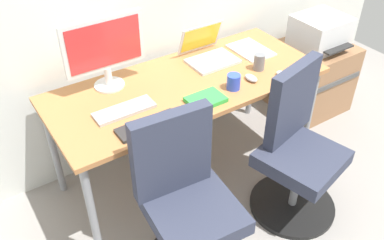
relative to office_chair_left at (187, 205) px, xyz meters
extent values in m
plane|color=gray|center=(0.38, 0.58, -0.42)|extent=(5.28, 5.28, 0.00)
cube|color=#B77542|center=(0.38, 0.58, 0.30)|extent=(1.70, 0.72, 0.03)
cylinder|color=gray|center=(-0.42, 0.27, -0.07)|extent=(0.04, 0.04, 0.71)
cylinder|color=gray|center=(1.18, 0.27, -0.07)|extent=(0.04, 0.04, 0.71)
cylinder|color=gray|center=(-0.42, 0.89, -0.07)|extent=(0.04, 0.04, 0.71)
cylinder|color=gray|center=(1.18, 0.89, -0.07)|extent=(0.04, 0.04, 0.71)
cylinder|color=gray|center=(0.01, -0.06, -0.22)|extent=(0.05, 0.05, 0.34)
cube|color=#33384C|center=(0.01, -0.06, -0.01)|extent=(0.47, 0.47, 0.09)
cube|color=#33384C|center=(-0.01, 0.12, 0.28)|extent=(0.42, 0.10, 0.48)
cylinder|color=black|center=(0.76, -0.06, -0.41)|extent=(0.54, 0.54, 0.03)
cylinder|color=gray|center=(0.76, -0.06, -0.22)|extent=(0.05, 0.05, 0.34)
cube|color=#33384C|center=(0.76, -0.06, -0.01)|extent=(0.53, 0.53, 0.09)
cube|color=#33384C|center=(0.80, 0.12, 0.28)|extent=(0.42, 0.17, 0.48)
cube|color=#996B47|center=(1.67, 0.71, -0.14)|extent=(0.53, 0.52, 0.56)
cube|color=#4C4C4C|center=(1.67, 0.44, -0.06)|extent=(0.48, 0.01, 0.04)
cube|color=silver|center=(1.67, 0.71, 0.26)|extent=(0.38, 0.34, 0.24)
cube|color=#262626|center=(1.67, 0.51, 0.20)|extent=(0.27, 0.06, 0.01)
cylinder|color=silver|center=(-0.03, 0.80, 0.32)|extent=(0.18, 0.18, 0.01)
cylinder|color=silver|center=(-0.03, 0.80, 0.38)|extent=(0.04, 0.04, 0.11)
cube|color=silver|center=(-0.03, 0.80, 0.59)|extent=(0.48, 0.03, 0.31)
cube|color=red|center=(-0.03, 0.79, 0.59)|extent=(0.43, 0.00, 0.26)
cube|color=silver|center=(0.65, 0.70, 0.32)|extent=(0.31, 0.22, 0.02)
cube|color=silver|center=(0.65, 0.84, 0.43)|extent=(0.31, 0.08, 0.20)
cube|color=yellow|center=(0.65, 0.84, 0.43)|extent=(0.28, 0.06, 0.17)
cube|color=#2D2D2D|center=(-0.03, 0.33, 0.32)|extent=(0.34, 0.12, 0.02)
cube|color=#B7B7B7|center=(-0.07, 0.52, 0.32)|extent=(0.34, 0.12, 0.02)
ellipsoid|color=#B7B7B7|center=(0.72, 0.39, 0.33)|extent=(0.06, 0.10, 0.03)
ellipsoid|color=silver|center=(0.90, 0.31, 0.33)|extent=(0.06, 0.10, 0.03)
cylinder|color=blue|center=(0.57, 0.38, 0.36)|extent=(0.08, 0.08, 0.09)
cylinder|color=slate|center=(0.84, 0.46, 0.37)|extent=(0.07, 0.07, 0.10)
cube|color=green|center=(0.36, 0.35, 0.33)|extent=(0.21, 0.15, 0.03)
cube|color=white|center=(0.96, 0.68, 0.32)|extent=(0.21, 0.30, 0.01)
camera|label=1|loc=(-0.78, -1.23, 1.66)|focal=39.23mm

